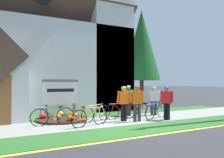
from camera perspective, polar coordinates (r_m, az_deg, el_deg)
The scene contains 20 objects.
ground at distance 12.55m, azimuth -4.95°, elevation -9.14°, with size 140.00×140.00×0.00m, color #333335.
sidewalk_slab at distance 9.43m, azimuth -14.93°, elevation -11.86°, with size 32.00×2.49×0.01m, color #99968E.
grass_verge at distance 7.44m, azimuth -11.37°, elevation -14.88°, with size 32.00×1.70×0.01m, color #2D6628.
church_lawn at distance 11.37m, azimuth -17.12°, elevation -9.95°, with size 24.00×1.53×0.01m, color #2D6628.
curb_paint_stripe at distance 6.52m, azimuth -8.85°, elevation -16.94°, with size 28.00×0.16×0.01m, color yellow.
church_building at distance 16.61m, azimuth -19.11°, elevation 9.60°, with size 11.94×11.17×13.18m.
church_sign at distance 11.03m, azimuth -13.36°, elevation -3.66°, with size 1.77×0.16×1.95m.
flower_bed at distance 10.77m, azimuth -12.94°, elevation -10.05°, with size 2.50×2.50×0.34m.
bicycle_black at distance 9.10m, azimuth -5.80°, elevation -9.85°, with size 1.77×0.52×0.86m.
bicycle_blue at distance 9.55m, azimuth -15.30°, elevation -9.40°, with size 1.81×0.20×0.82m.
bicycle_silver at distance 10.12m, azimuth -4.11°, elevation -8.96°, with size 1.70×0.68×0.85m.
bicycle_white at distance 11.13m, azimuth 11.53°, elevation -8.17°, with size 1.69×0.51×0.87m.
bicycle_red at distance 10.81m, azimuth 2.58°, elevation -8.42°, with size 1.75×0.31×0.86m.
bicycle_yellow at distance 11.43m, azimuth 6.42°, elevation -8.03°, with size 1.73×0.51×0.81m.
cyclist_in_red_jersey at distance 10.80m, azimuth 14.19°, elevation -5.47°, with size 0.41×0.62×1.61m.
cyclist_in_white_jersey at distance 11.76m, azimuth 4.37°, elevation -5.01°, with size 0.32×0.77×1.64m.
cyclist_in_blue_jersey at distance 10.07m, azimuth 6.61°, elevation -5.69°, with size 0.64×0.30×1.64m.
cyclist_in_green_jersey at distance 12.15m, azimuth 10.96°, elevation -5.10°, with size 0.61×0.33×1.57m.
cyclist_in_yellow_jersey at distance 10.10m, azimuth 3.09°, elevation -5.78°, with size 0.64×0.27×1.62m.
roadside_conifer at distance 19.82m, azimuth 7.79°, elevation 8.79°, with size 3.34×3.34×8.29m.
Camera 1 is at (-4.71, -7.49, 1.81)m, focal length 34.80 mm.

